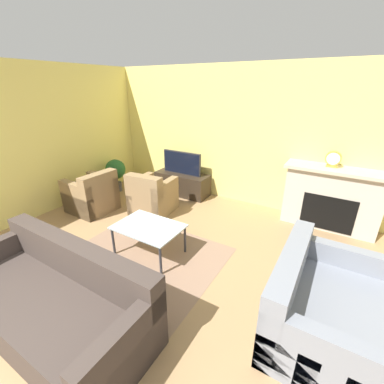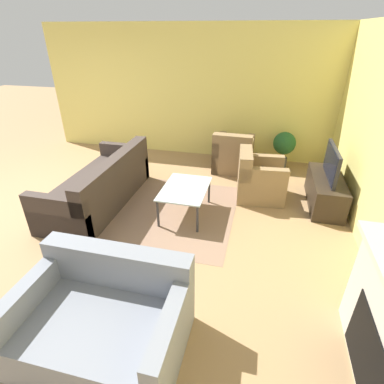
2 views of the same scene
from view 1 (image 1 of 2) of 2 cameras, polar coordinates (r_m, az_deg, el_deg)
The scene contains 13 objects.
wall_back at distance 5.34m, azimuth 9.52°, elevation 12.03°, with size 8.64×0.06×2.70m.
wall_left at distance 5.47m, azimuth -31.70°, elevation 9.24°, with size 0.06×7.82×2.70m.
area_rug at distance 3.88m, azimuth -10.96°, elevation -14.36°, with size 2.14×1.86×0.00m.
fireplace at distance 4.95m, azimuth 28.56°, elevation -0.93°, with size 1.59×0.50×1.07m.
tv_stand at distance 5.82m, azimuth -2.18°, elevation 1.86°, with size 1.23×0.47×0.48m.
tv at distance 5.67m, azimuth -2.26°, elevation 6.49°, with size 0.93×0.06×0.50m.
couch_sectional at distance 3.14m, azimuth -28.10°, elevation -20.71°, with size 2.21×0.92×0.82m.
couch_loveseat at distance 3.05m, azimuth 26.96°, elevation -22.06°, with size 1.00×1.43×0.82m.
armchair_by_window at distance 5.37m, azimuth -21.27°, elevation -0.90°, with size 0.82×0.77×0.82m.
armchair_accent at distance 5.00m, azimuth -8.84°, elevation -1.25°, with size 0.78×0.83×0.82m.
coffee_table at distance 3.76m, azimuth -9.63°, elevation -8.06°, with size 0.94×0.66×0.45m.
potted_plant at distance 6.16m, azimuth -16.61°, elevation 4.53°, with size 0.45×0.45×0.75m.
mantel_clock at distance 4.76m, azimuth 28.88°, elevation 6.45°, with size 0.24×0.07×0.27m.
Camera 1 is at (1.95, -0.03, 2.31)m, focal length 24.00 mm.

